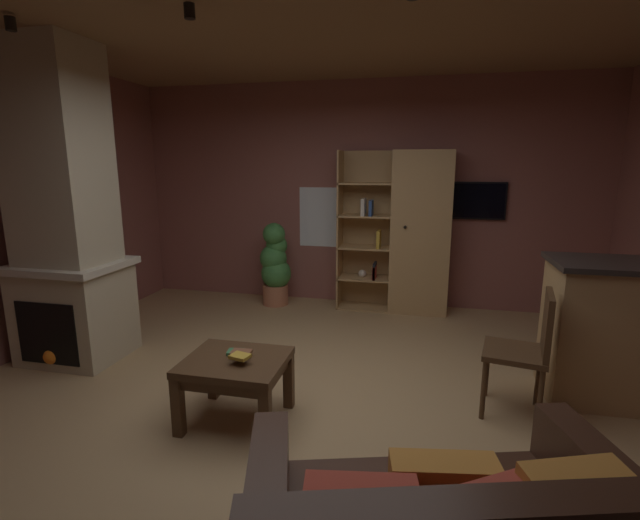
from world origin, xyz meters
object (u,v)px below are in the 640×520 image
table_book_1 (241,352)px  potted_floor_plant (275,265)px  stone_fireplace (65,224)px  dining_chair (528,345)px  coffee_table (236,371)px  table_book_2 (240,356)px  table_book_0 (236,352)px  bookshelf_cabinet (413,234)px  wall_mounted_tv (471,201)px

table_book_1 → potted_floor_plant: bearing=103.2°
stone_fireplace → dining_chair: 3.93m
stone_fireplace → coffee_table: (1.87, -0.69, -0.88)m
table_book_1 → dining_chair: dining_chair is taller
table_book_2 → potted_floor_plant: 2.80m
coffee_table → potted_floor_plant: (-0.59, 2.65, 0.15)m
stone_fireplace → dining_chair: size_ratio=3.03×
table_book_0 → dining_chair: size_ratio=0.12×
table_book_2 → dining_chair: size_ratio=0.14×
bookshelf_cabinet → potted_floor_plant: 1.76m
table_book_0 → wall_mounted_tv: (1.81, 2.91, 0.87)m
table_book_0 → potted_floor_plant: (-0.56, 2.58, 0.05)m
coffee_table → table_book_2: bearing=-46.1°
coffee_table → wall_mounted_tv: (1.78, 2.99, 0.98)m
table_book_0 → stone_fireplace: bearing=161.7°
coffee_table → table_book_1: table_book_1 is taller
coffee_table → table_book_1: bearing=50.4°
table_book_1 → table_book_2: table_book_2 is taller
table_book_1 → table_book_2: size_ratio=1.08×
stone_fireplace → potted_floor_plant: (1.29, 1.97, -0.74)m
potted_floor_plant → table_book_2: bearing=-76.5°
table_book_2 → table_book_1: bearing=109.1°
stone_fireplace → bookshelf_cabinet: stone_fireplace is taller
coffee_table → wall_mounted_tv: bearing=59.3°
stone_fireplace → table_book_1: stone_fireplace is taller
dining_chair → potted_floor_plant: potted_floor_plant is taller
stone_fireplace → coffee_table: 2.18m
table_book_0 → dining_chair: dining_chair is taller
table_book_1 → bookshelf_cabinet: bearing=68.5°
table_book_0 → potted_floor_plant: size_ratio=0.11×
table_book_2 → wall_mounted_tv: wall_mounted_tv is taller
stone_fireplace → potted_floor_plant: bearing=56.7°
stone_fireplace → table_book_2: (1.94, -0.76, -0.74)m
stone_fireplace → bookshelf_cabinet: 3.66m
stone_fireplace → table_book_2: stone_fireplace is taller
stone_fireplace → potted_floor_plant: 2.46m
dining_chair → wall_mounted_tv: (-0.20, 2.46, 0.82)m
stone_fireplace → table_book_2: bearing=-21.4°
stone_fireplace → table_book_1: size_ratio=20.43×
table_book_0 → table_book_2: size_ratio=0.91×
potted_floor_plant → wall_mounted_tv: size_ratio=1.35×
stone_fireplace → coffee_table: bearing=-20.2°
table_book_2 → potted_floor_plant: bearing=103.5°
table_book_2 → coffee_table: bearing=133.9°
table_book_2 → dining_chair: dining_chair is taller
table_book_0 → potted_floor_plant: 2.64m
table_book_0 → coffee_table: bearing=-70.4°
dining_chair → coffee_table: bearing=-165.0°
table_book_2 → table_book_0: bearing=122.8°
table_book_2 → wall_mounted_tv: 3.60m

